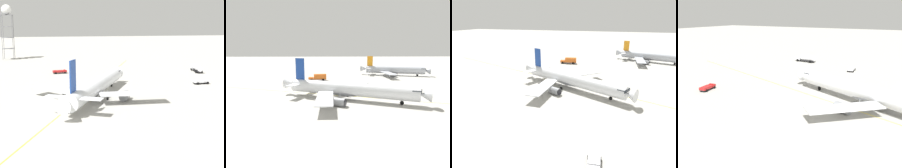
# 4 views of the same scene
# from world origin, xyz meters

# --- Properties ---
(ground_plane) EXTENTS (600.00, 600.00, 0.00)m
(ground_plane) POSITION_xyz_m (0.00, 0.00, 0.00)
(ground_plane) COLOR #ADAAA3
(airliner_main) EXTENTS (43.34, 34.00, 12.28)m
(airliner_main) POSITION_xyz_m (4.66, 2.86, 3.04)
(airliner_main) COLOR white
(airliner_main) RESTS_ON ground_plane
(ops_pickup_truck) EXTENTS (2.87, 5.53, 1.41)m
(ops_pickup_truck) POSITION_xyz_m (-37.48, -6.39, 0.81)
(ops_pickup_truck) COLOR #232326
(ops_pickup_truck) RESTS_ON ground_plane
(fuel_tanker_truck) EXTENTS (9.76, 3.62, 2.87)m
(fuel_tanker_truck) POSITION_xyz_m (-32.64, 47.23, 1.59)
(fuel_tanker_truck) COLOR #232326
(fuel_tanker_truck) RESTS_ON ground_plane
(pushback_tug_truck) EXTENTS (2.81, 5.30, 1.30)m
(pushback_tug_truck) POSITION_xyz_m (-9.24, 38.36, 0.81)
(pushback_tug_truck) COLOR #232326
(pushback_tug_truck) RESTS_ON ground_plane
(radar_tower) EXTENTS (6.02, 6.02, 27.64)m
(radar_tower) POSITION_xyz_m (-87.19, -31.77, 23.22)
(radar_tower) COLOR slate
(radar_tower) RESTS_ON ground_plane
(taxiway_centreline) EXTENTS (157.45, 58.46, 0.01)m
(taxiway_centreline) POSITION_xyz_m (5.61, -1.97, 0.00)
(taxiway_centreline) COLOR yellow
(taxiway_centreline) RESTS_ON ground_plane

